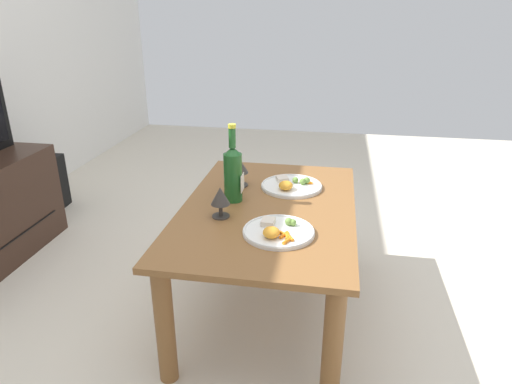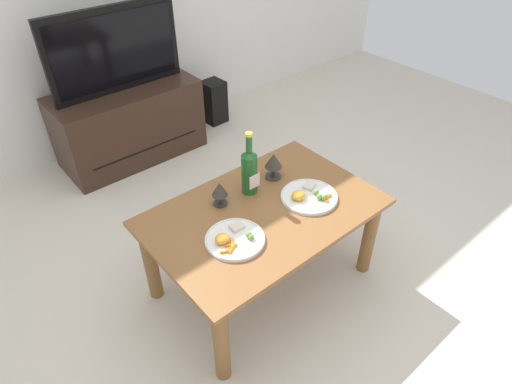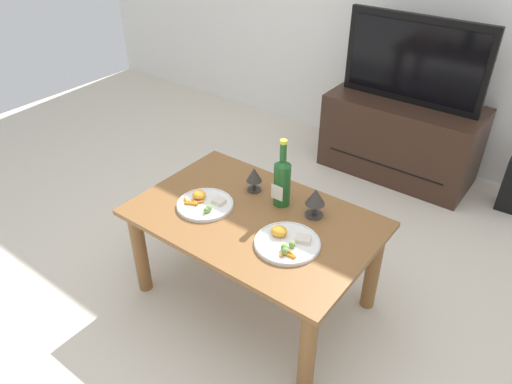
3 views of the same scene
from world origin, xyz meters
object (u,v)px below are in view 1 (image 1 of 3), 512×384
object	(u,v)px
dining_table	(268,227)
goblet_right	(239,166)
dinner_plate_right	(291,185)
dinner_plate_left	(278,231)
goblet_left	(220,197)
floor_speaker	(50,182)
wine_bottle	(233,172)

from	to	relation	value
dining_table	goblet_right	size ratio (longest dim) A/B	7.77
goblet_right	dinner_plate_right	size ratio (longest dim) A/B	0.50
goblet_right	dinner_plate_left	distance (m)	0.52
goblet_left	floor_speaker	bearing A→B (deg)	55.76
dining_table	dinner_plate_right	size ratio (longest dim) A/B	3.92
wine_bottle	dinner_plate_left	distance (m)	0.38
dining_table	goblet_left	bearing A→B (deg)	126.95
goblet_right	goblet_left	bearing A→B (deg)	180.00
dinner_plate_right	wine_bottle	bearing A→B (deg)	128.96
dining_table	floor_speaker	world-z (taller)	dining_table
goblet_right	dinner_plate_left	xyz separation A→B (m)	(-0.45, -0.25, -0.08)
dining_table	floor_speaker	distance (m)	1.87
wine_bottle	dinner_plate_right	xyz separation A→B (m)	(0.19, -0.23, -0.12)
goblet_right	dinner_plate_right	bearing A→B (deg)	-86.37
floor_speaker	dinner_plate_left	size ratio (longest dim) A/B	1.35
floor_speaker	goblet_left	xyz separation A→B (m)	(-1.00, -1.46, 0.41)
goblet_left	dinner_plate_left	bearing A→B (deg)	-113.30
dinner_plate_left	floor_speaker	bearing A→B (deg)	57.20
dining_table	dinner_plate_left	xyz separation A→B (m)	(-0.24, -0.07, 0.11)
goblet_left	goblet_right	world-z (taller)	goblet_right
floor_speaker	goblet_left	size ratio (longest dim) A/B	2.84
goblet_right	wine_bottle	bearing A→B (deg)	-175.67
goblet_right	dinner_plate_left	world-z (taller)	goblet_right
floor_speaker	goblet_left	world-z (taller)	goblet_left
floor_speaker	dinner_plate_left	xyz separation A→B (m)	(-1.10, -1.71, 0.34)
floor_speaker	goblet_left	distance (m)	1.82
goblet_left	goblet_right	xyz separation A→B (m)	(0.35, 0.00, 0.01)
dinner_plate_left	dinner_plate_right	xyz separation A→B (m)	(0.47, -0.00, 0.00)
dinner_plate_left	wine_bottle	bearing A→B (deg)	39.87
goblet_left	dinner_plate_left	xyz separation A→B (m)	(-0.11, -0.25, -0.07)
wine_bottle	goblet_left	size ratio (longest dim) A/B	2.65
wine_bottle	dinner_plate_right	distance (m)	0.32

